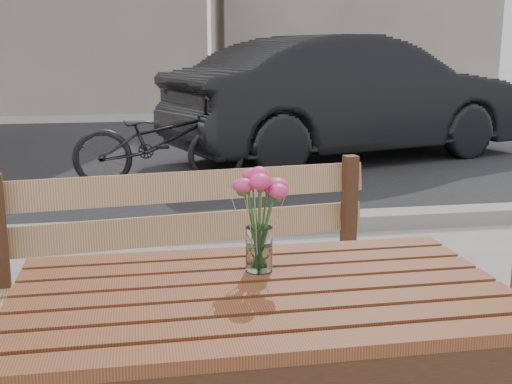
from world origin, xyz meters
TOP-DOWN VIEW (x-y plane):
  - street at (0.00, 5.06)m, footprint 30.00×8.12m
  - main_table at (-0.14, -0.16)m, footprint 1.28×0.75m
  - main_bench at (-0.25, 0.72)m, footprint 1.60×0.64m
  - main_vase at (-0.12, -0.03)m, footprint 0.16×0.16m
  - parked_car at (2.19, 6.22)m, footprint 4.98×2.96m
  - bicycle at (-0.27, 4.94)m, footprint 1.77×0.63m

SIDE VIEW (x-z plane):
  - street at x=0.00m, z-range -0.03..0.09m
  - bicycle at x=-0.27m, z-range 0.00..0.93m
  - main_bench at x=-0.25m, z-range 0.10..1.07m
  - main_table at x=-0.14m, z-range 0.26..1.05m
  - parked_car at x=2.19m, z-range 0.00..1.55m
  - main_vase at x=-0.12m, z-range 0.82..1.12m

